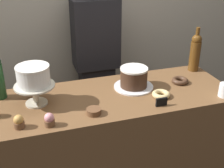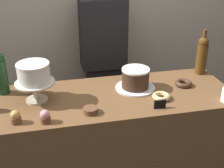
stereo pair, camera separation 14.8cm
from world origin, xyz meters
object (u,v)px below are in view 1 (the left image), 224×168
at_px(cupcake_caramel, 19,122).
at_px(donut_glazed, 161,94).
at_px(wine_bottle_amber, 195,52).
at_px(cookie_stack, 94,111).
at_px(cake_stand_pedestal, 35,91).
at_px(donut_chocolate, 180,81).
at_px(cupcake_strawberry, 49,120).
at_px(price_sign_chalkboard, 161,102).
at_px(white_layer_cake, 33,76).
at_px(chocolate_round_cake, 134,77).
at_px(barista_figure, 96,67).

relative_size(cupcake_caramel, donut_glazed, 0.66).
bearing_deg(cupcake_caramel, wine_bottle_amber, 17.28).
xyz_separation_m(cupcake_caramel, cookie_stack, (0.40, 0.01, -0.02)).
distance_m(cake_stand_pedestal, donut_glazed, 0.76).
distance_m(donut_glazed, donut_chocolate, 0.25).
xyz_separation_m(cupcake_strawberry, price_sign_chalkboard, (0.65, 0.01, -0.01)).
bearing_deg(cupcake_caramel, donut_glazed, 5.70).
xyz_separation_m(white_layer_cake, price_sign_chalkboard, (0.70, -0.25, -0.16)).
bearing_deg(wine_bottle_amber, chocolate_round_cake, -165.61).
height_order(wine_bottle_amber, cupcake_caramel, wine_bottle_amber).
bearing_deg(white_layer_cake, donut_glazed, -10.80).
relative_size(cupcake_strawberry, cupcake_caramel, 1.00).
height_order(wine_bottle_amber, donut_glazed, wine_bottle_amber).
distance_m(white_layer_cake, barista_figure, 0.86).
xyz_separation_m(cupcake_caramel, price_sign_chalkboard, (0.80, -0.02, -0.01)).
height_order(cupcake_strawberry, barista_figure, barista_figure).
bearing_deg(cupcake_caramel, cake_stand_pedestal, 65.08).
relative_size(donut_glazed, cookie_stack, 1.33).
distance_m(cookie_stack, barista_figure, 0.87).
xyz_separation_m(donut_glazed, price_sign_chalkboard, (-0.05, -0.10, 0.01)).
bearing_deg(white_layer_cake, donut_chocolate, 0.01).
relative_size(cookie_stack, barista_figure, 0.05).
bearing_deg(cupcake_caramel, cupcake_strawberry, -10.53).
bearing_deg(barista_figure, price_sign_chalkboard, -79.15).
distance_m(white_layer_cake, donut_glazed, 0.78).
distance_m(cupcake_strawberry, donut_chocolate, 0.94).
distance_m(white_layer_cake, cupcake_strawberry, 0.30).
bearing_deg(cake_stand_pedestal, white_layer_cake, -7.13).
height_order(cupcake_strawberry, cupcake_caramel, same).
xyz_separation_m(cupcake_caramel, barista_figure, (0.63, 0.85, -0.12)).
bearing_deg(cookie_stack, donut_glazed, 8.87).
distance_m(wine_bottle_amber, price_sign_chalkboard, 0.63).
relative_size(cake_stand_pedestal, price_sign_chalkboard, 3.37).
xyz_separation_m(cake_stand_pedestal, donut_glazed, (0.74, -0.14, -0.07)).
bearing_deg(cupcake_caramel, white_layer_cake, 65.08).
xyz_separation_m(cake_stand_pedestal, white_layer_cake, (0.00, -0.00, 0.10)).
xyz_separation_m(cupcake_caramel, donut_chocolate, (1.06, 0.23, -0.02)).
distance_m(cupcake_strawberry, cupcake_caramel, 0.15).
xyz_separation_m(cake_stand_pedestal, donut_chocolate, (0.96, 0.00, -0.07)).
xyz_separation_m(donut_glazed, cookie_stack, (-0.45, -0.07, 0.00)).
bearing_deg(cupcake_strawberry, price_sign_chalkboard, 0.88).
relative_size(cake_stand_pedestal, donut_chocolate, 2.10).
bearing_deg(chocolate_round_cake, donut_glazed, -56.20).
bearing_deg(donut_chocolate, wine_bottle_amber, 39.25).
bearing_deg(cake_stand_pedestal, cupcake_strawberry, -79.58).
height_order(cake_stand_pedestal, wine_bottle_amber, wine_bottle_amber).
bearing_deg(donut_glazed, cookie_stack, -171.13).
bearing_deg(cake_stand_pedestal, barista_figure, 49.73).
bearing_deg(white_layer_cake, cupcake_caramel, -114.92).
relative_size(chocolate_round_cake, cookie_stack, 2.14).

